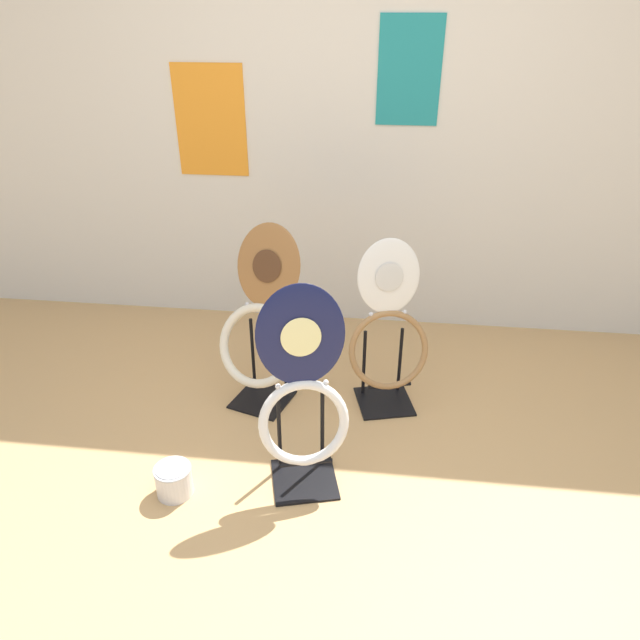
% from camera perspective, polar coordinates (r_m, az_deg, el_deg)
% --- Properties ---
extents(ground_plane, '(14.00, 14.00, 0.00)m').
position_cam_1_polar(ground_plane, '(2.38, -1.32, -22.61)').
color(ground_plane, tan).
extents(wall_back, '(8.00, 0.07, 2.60)m').
position_cam_1_polar(wall_back, '(3.48, 3.17, 19.62)').
color(wall_back, silver).
rests_on(wall_back, ground_plane).
extents(toilet_seat_display_woodgrain, '(0.48, 0.45, 0.94)m').
position_cam_1_polar(toilet_seat_display_woodgrain, '(2.89, -5.92, -0.55)').
color(toilet_seat_display_woodgrain, black).
rests_on(toilet_seat_display_woodgrain, ground_plane).
extents(toilet_seat_display_navy_moon, '(0.41, 0.34, 0.94)m').
position_cam_1_polar(toilet_seat_display_navy_moon, '(2.36, -1.74, -7.57)').
color(toilet_seat_display_navy_moon, black).
rests_on(toilet_seat_display_navy_moon, ground_plane).
extents(toilet_seat_display_white_plain, '(0.44, 0.34, 0.90)m').
position_cam_1_polar(toilet_seat_display_white_plain, '(2.87, 6.83, -1.19)').
color(toilet_seat_display_white_plain, black).
rests_on(toilet_seat_display_white_plain, ground_plane).
extents(paint_can, '(0.16, 0.16, 0.14)m').
position_cam_1_polar(paint_can, '(2.62, -14.43, -15.17)').
color(paint_can, silver).
rests_on(paint_can, ground_plane).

